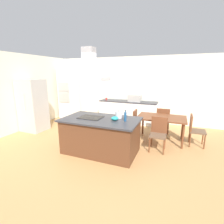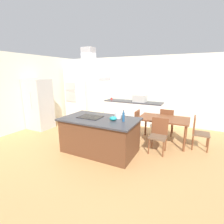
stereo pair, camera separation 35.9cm
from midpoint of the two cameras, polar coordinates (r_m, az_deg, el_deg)
The scene contains 19 objects.
ground at distance 5.79m, azimuth 5.33°, elevation -7.28°, with size 16.00×16.00×0.00m, color tan.
wall_back at distance 7.12m, azimuth 10.73°, elevation 7.57°, with size 7.20×0.10×2.70m, color silver.
wall_left at distance 7.09m, azimuth -23.22°, elevation 6.72°, with size 0.10×8.80×2.70m, color silver.
kitchen_island at distance 4.35m, azimuth -1.80°, elevation -7.93°, with size 1.95×1.14×0.90m.
cooktop at distance 4.35m, azimuth -5.14°, elevation -1.72°, with size 0.60×0.44×0.01m, color black.
tea_kettle at distance 4.22m, azimuth 4.51°, elevation -1.02°, with size 0.23×0.18×0.20m.
olive_oil_bottle at distance 3.95m, azimuth 6.58°, elevation -1.66°, with size 0.06×0.06×0.27m.
mixing_bowl at distance 4.03m, azimuth 2.97°, elevation -2.26°, with size 0.18×0.18×0.10m, color teal.
back_counter at distance 6.95m, azimuth 8.58°, elevation -0.00°, with size 2.39×0.62×0.90m.
countertop_microwave at distance 6.76m, azimuth 11.05°, elevation 4.62°, with size 0.50×0.38×0.28m, color #B2AFAA.
coffee_mug_red at distance 7.15m, azimuth 1.30°, elevation 4.55°, with size 0.08×0.08×0.09m, color red.
wall_oven_stack at distance 7.93m, azimuth -11.35°, elevation 6.29°, with size 0.70×0.66×2.20m.
refrigerator at distance 6.57m, azimuth -22.48°, elevation 2.46°, with size 0.80×0.73×1.82m.
dining_table at distance 5.13m, azimuth 19.32°, elevation -2.89°, with size 1.40×0.90×0.75m.
chair_facing_back_wall at distance 5.81m, azimuth 20.07°, elevation -2.73°, with size 0.42×0.42×0.89m.
chair_facing_island at distance 4.54m, azimuth 18.04°, elevation -6.94°, with size 0.42×0.42×0.89m.
chair_at_left_end at distance 5.35m, azimuth 9.43°, elevation -3.42°, with size 0.42×0.42×0.89m.
chair_at_right_end at distance 5.15m, azimuth 29.34°, elevation -5.64°, with size 0.42×0.42×0.89m.
range_hood at distance 4.20m, azimuth -5.49°, elevation 14.23°, with size 0.90×0.55×0.78m.
Camera 2 is at (2.10, -3.50, 2.02)m, focal length 26.48 mm.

